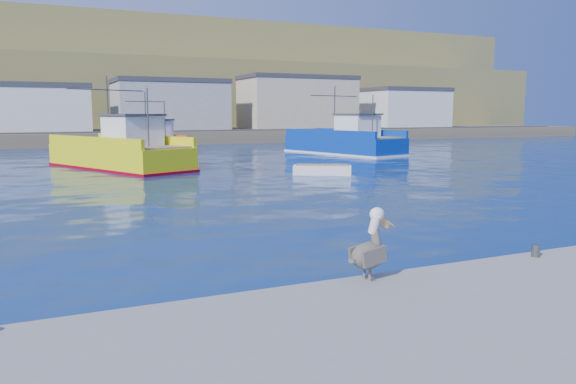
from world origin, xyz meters
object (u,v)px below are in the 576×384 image
object	(u,v)px
pelican	(370,249)
trawler_yellow_b	(121,153)
trawler_blue	(345,142)
skiff_mid	(322,171)
boat_orange	(153,143)

from	to	relation	value
pelican	trawler_yellow_b	bearing A→B (deg)	90.93
trawler_blue	pelican	bearing A→B (deg)	-119.55
trawler_blue	skiff_mid	size ratio (longest dim) A/B	3.57
trawler_blue	boat_orange	size ratio (longest dim) A/B	1.50
trawler_yellow_b	pelican	distance (m)	32.06
trawler_blue	skiff_mid	bearing A→B (deg)	-124.59
boat_orange	trawler_yellow_b	bearing A→B (deg)	-109.08
trawler_yellow_b	pelican	xyz separation A→B (m)	(0.52, -32.06, 0.02)
trawler_yellow_b	boat_orange	xyz separation A→B (m)	(5.12, 14.80, -0.08)
boat_orange	trawler_blue	bearing A→B (deg)	-26.43
skiff_mid	pelican	xyz separation A→B (m)	(-10.74, -22.40, 0.89)
trawler_blue	boat_orange	distance (m)	19.14
trawler_blue	pelican	world-z (taller)	trawler_blue
pelican	skiff_mid	bearing A→B (deg)	64.38
trawler_blue	pelican	size ratio (longest dim) A/B	9.09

